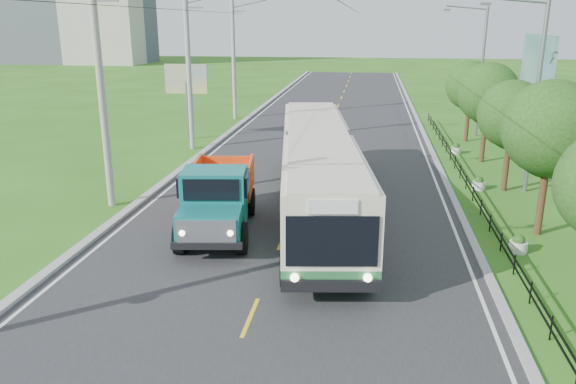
% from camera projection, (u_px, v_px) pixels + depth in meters
% --- Properties ---
extents(ground, '(240.00, 240.00, 0.00)m').
position_uv_depth(ground, '(250.00, 318.00, 15.79)').
color(ground, '#2E5C15').
rests_on(ground, ground).
extents(road, '(14.00, 120.00, 0.02)m').
position_uv_depth(road, '(317.00, 156.00, 34.72)').
color(road, '#28282B').
rests_on(road, ground).
extents(curb_left, '(0.40, 120.00, 0.15)m').
position_uv_depth(curb_left, '(205.00, 151.00, 35.69)').
color(curb_left, '#9E9E99').
rests_on(curb_left, ground).
extents(curb_right, '(0.30, 120.00, 0.10)m').
position_uv_depth(curb_right, '(436.00, 159.00, 33.73)').
color(curb_right, '#9E9E99').
rests_on(curb_right, ground).
extents(edge_line_left, '(0.12, 120.00, 0.00)m').
position_uv_depth(edge_line_left, '(213.00, 152.00, 35.63)').
color(edge_line_left, silver).
rests_on(edge_line_left, road).
extents(edge_line_right, '(0.12, 120.00, 0.00)m').
position_uv_depth(edge_line_right, '(427.00, 159.00, 33.80)').
color(edge_line_right, silver).
rests_on(edge_line_right, road).
extents(centre_dash, '(0.12, 2.20, 0.00)m').
position_uv_depth(centre_dash, '(250.00, 317.00, 15.78)').
color(centre_dash, yellow).
rests_on(centre_dash, road).
extents(railing_right, '(0.04, 40.00, 0.60)m').
position_uv_depth(railing_right, '(466.00, 183.00, 27.86)').
color(railing_right, black).
rests_on(railing_right, ground).
extents(pole_near, '(3.51, 0.32, 10.00)m').
position_uv_depth(pole_near, '(102.00, 92.00, 23.96)').
color(pole_near, gray).
rests_on(pole_near, ground).
extents(pole_mid, '(3.51, 0.32, 10.00)m').
position_uv_depth(pole_mid, '(189.00, 69.00, 35.32)').
color(pole_mid, gray).
rests_on(pole_mid, ground).
extents(pole_far, '(3.51, 0.32, 10.00)m').
position_uv_depth(pole_far, '(234.00, 58.00, 46.68)').
color(pole_far, gray).
rests_on(pole_far, ground).
extents(tree_third, '(3.60, 3.62, 6.00)m').
position_uv_depth(tree_third, '(551.00, 133.00, 20.98)').
color(tree_third, '#382314').
rests_on(tree_third, ground).
extents(tree_fourth, '(3.24, 3.31, 5.40)m').
position_uv_depth(tree_fourth, '(512.00, 118.00, 26.78)').
color(tree_fourth, '#382314').
rests_on(tree_fourth, ground).
extents(tree_fifth, '(3.48, 3.52, 5.80)m').
position_uv_depth(tree_fifth, '(488.00, 96.00, 32.38)').
color(tree_fifth, '#382314').
rests_on(tree_fifth, ground).
extents(tree_back, '(3.30, 3.36, 5.50)m').
position_uv_depth(tree_back, '(471.00, 88.00, 38.12)').
color(tree_back, '#382314').
rests_on(tree_back, ground).
extents(streetlight_mid, '(3.02, 0.20, 9.07)m').
position_uv_depth(streetlight_mid, '(534.00, 91.00, 26.15)').
color(streetlight_mid, slate).
rests_on(streetlight_mid, ground).
extents(streetlight_far, '(3.02, 0.20, 9.07)m').
position_uv_depth(streetlight_far, '(480.00, 67.00, 39.41)').
color(streetlight_far, slate).
rests_on(streetlight_far, ground).
extents(planter_near, '(0.64, 0.64, 0.67)m').
position_uv_depth(planter_near, '(518.00, 245.00, 20.20)').
color(planter_near, silver).
rests_on(planter_near, ground).
extents(planter_mid, '(0.64, 0.64, 0.67)m').
position_uv_depth(planter_mid, '(479.00, 184.00, 27.78)').
color(planter_mid, silver).
rests_on(planter_mid, ground).
extents(planter_far, '(0.64, 0.64, 0.67)m').
position_uv_depth(planter_far, '(456.00, 149.00, 35.35)').
color(planter_far, silver).
rests_on(planter_far, ground).
extents(billboard_left, '(3.00, 0.20, 5.20)m').
position_uv_depth(billboard_left, '(186.00, 84.00, 38.69)').
color(billboard_left, slate).
rests_on(billboard_left, ground).
extents(billboard_right, '(0.24, 6.00, 7.30)m').
position_uv_depth(billboard_right, '(537.00, 71.00, 31.48)').
color(billboard_right, slate).
rests_on(billboard_right, ground).
extents(apartment_far, '(24.00, 14.00, 26.00)m').
position_uv_depth(apartment_far, '(30.00, 0.00, 136.60)').
color(apartment_far, '#B7B2A3').
rests_on(apartment_far, ground).
extents(bus, '(5.32, 18.05, 3.44)m').
position_uv_depth(bus, '(317.00, 165.00, 24.08)').
color(bus, '#2A693B').
rests_on(bus, ground).
extents(dump_truck, '(3.36, 6.83, 2.75)m').
position_uv_depth(dump_truck, '(218.00, 193.00, 21.90)').
color(dump_truck, '#126E6E').
rests_on(dump_truck, ground).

